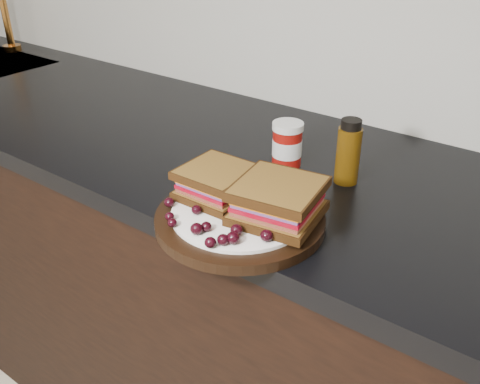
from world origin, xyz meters
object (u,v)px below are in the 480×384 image
object	(u,v)px
condiment_jar	(287,144)
plate	(240,219)
sandwich_left	(217,182)
oil_bottle	(348,151)

from	to	relation	value
condiment_jar	plate	bearing A→B (deg)	-76.25
condiment_jar	sandwich_left	bearing A→B (deg)	-91.29
sandwich_left	condiment_jar	world-z (taller)	condiment_jar
sandwich_left	condiment_jar	bearing A→B (deg)	88.26
plate	oil_bottle	distance (m)	0.26
plate	oil_bottle	world-z (taller)	oil_bottle
plate	oil_bottle	bearing A→B (deg)	73.40
sandwich_left	plate	bearing A→B (deg)	-16.39
plate	condiment_jar	xyz separation A→B (m)	(-0.06, 0.23, 0.04)
plate	condiment_jar	distance (m)	0.24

